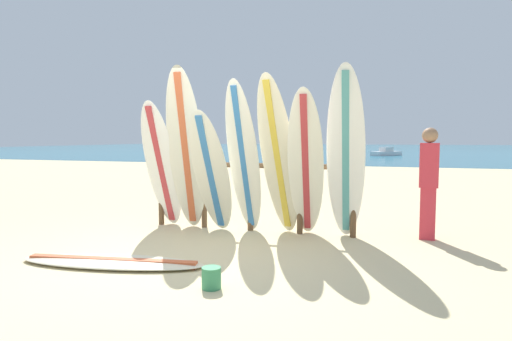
% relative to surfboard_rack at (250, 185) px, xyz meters
% --- Properties ---
extents(ground_plane, '(120.00, 120.00, 0.00)m').
position_rel_surfboard_rack_xyz_m(ground_plane, '(-0.30, -1.69, -0.73)').
color(ground_plane, beige).
extents(ocean_water, '(120.00, 80.00, 0.01)m').
position_rel_surfboard_rack_xyz_m(ocean_water, '(-0.30, 56.31, -0.73)').
color(ocean_water, teal).
rests_on(ocean_water, ground).
extents(surfboard_rack, '(3.31, 0.09, 1.19)m').
position_rel_surfboard_rack_xyz_m(surfboard_rack, '(0.00, 0.00, 0.00)').
color(surfboard_rack, brown).
rests_on(surfboard_rack, ground).
extents(surfboard_leaning_far_left, '(0.61, 0.79, 2.06)m').
position_rel_surfboard_rack_xyz_m(surfboard_leaning_far_left, '(-1.43, -0.26, 0.30)').
color(surfboard_leaning_far_left, white).
rests_on(surfboard_leaning_far_left, ground).
extents(surfboard_leaning_left, '(0.67, 0.84, 2.56)m').
position_rel_surfboard_rack_xyz_m(surfboard_leaning_left, '(-0.95, -0.33, 0.55)').
color(surfboard_leaning_left, silver).
rests_on(surfboard_leaning_left, ground).
extents(surfboard_leaning_center_left, '(0.63, 0.88, 1.89)m').
position_rel_surfboard_rack_xyz_m(surfboard_leaning_center_left, '(-0.48, -0.45, 0.21)').
color(surfboard_leaning_center_left, silver).
rests_on(surfboard_leaning_center_left, ground).
extents(surfboard_leaning_center, '(0.49, 0.90, 2.31)m').
position_rel_surfboard_rack_xyz_m(surfboard_leaning_center, '(0.02, -0.37, 0.42)').
color(surfboard_leaning_center, white).
rests_on(surfboard_leaning_center, ground).
extents(surfboard_leaning_center_right, '(0.70, 1.01, 2.38)m').
position_rel_surfboard_rack_xyz_m(surfboard_leaning_center_right, '(0.53, -0.31, 0.46)').
color(surfboard_leaning_center_right, beige).
rests_on(surfboard_leaning_center_right, ground).
extents(surfboard_leaning_right, '(0.61, 1.10, 2.15)m').
position_rel_surfboard_rack_xyz_m(surfboard_leaning_right, '(0.95, -0.36, 0.34)').
color(surfboard_leaning_right, white).
rests_on(surfboard_leaning_right, ground).
extents(surfboard_leaning_far_right, '(0.57, 0.89, 2.46)m').
position_rel_surfboard_rack_xyz_m(surfboard_leaning_far_right, '(1.51, -0.29, 0.50)').
color(surfboard_leaning_far_right, white).
rests_on(surfboard_leaning_far_right, ground).
extents(surfboard_lying_on_sand, '(2.28, 0.91, 0.08)m').
position_rel_surfboard_rack_xyz_m(surfboard_lying_on_sand, '(-0.97, -2.21, -0.70)').
color(surfboard_lying_on_sand, beige).
rests_on(surfboard_lying_on_sand, ground).
extents(beachgoer_standing, '(0.27, 0.22, 1.62)m').
position_rel_surfboard_rack_xyz_m(beachgoer_standing, '(2.64, 0.20, 0.16)').
color(beachgoer_standing, '#D8333F').
rests_on(beachgoer_standing, ground).
extents(small_boat_offshore, '(2.62, 2.78, 0.71)m').
position_rel_surfboard_rack_xyz_m(small_boat_offshore, '(1.96, 31.09, -0.48)').
color(small_boat_offshore, silver).
rests_on(small_boat_offshore, ocean_water).
extents(sand_bucket, '(0.19, 0.19, 0.21)m').
position_rel_surfboard_rack_xyz_m(sand_bucket, '(0.45, -2.58, -0.63)').
color(sand_bucket, '#388C59').
rests_on(sand_bucket, ground).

